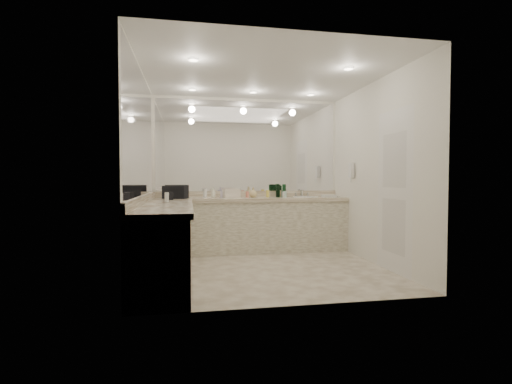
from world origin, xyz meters
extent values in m
plane|color=beige|center=(0.00, 0.00, 0.00)|extent=(3.20, 3.20, 0.00)
plane|color=white|center=(0.00, 0.00, 2.60)|extent=(3.20, 3.20, 0.00)
cube|color=white|center=(0.00, 1.50, 1.30)|extent=(3.20, 0.02, 2.60)
cube|color=white|center=(-1.60, 0.00, 1.30)|extent=(0.02, 3.00, 2.60)
cube|color=white|center=(1.60, 0.00, 1.30)|extent=(0.02, 3.00, 2.60)
cube|color=#ECE6CE|center=(0.00, 1.20, 0.42)|extent=(3.20, 0.60, 0.84)
cube|color=beige|center=(0.00, 1.19, 0.87)|extent=(3.20, 0.64, 0.06)
cube|color=#ECE6CE|center=(-1.30, -0.30, 0.42)|extent=(0.60, 2.40, 0.84)
cube|color=beige|center=(-1.29, -0.30, 0.87)|extent=(0.64, 2.42, 0.06)
cube|color=beige|center=(0.00, 1.48, 0.95)|extent=(3.20, 0.04, 0.10)
cube|color=beige|center=(-1.58, 0.00, 0.95)|extent=(0.04, 3.00, 0.10)
cube|color=white|center=(0.00, 1.49, 1.77)|extent=(3.12, 0.01, 1.55)
cube|color=white|center=(-1.59, 0.00, 1.77)|extent=(0.01, 2.92, 1.55)
cylinder|color=white|center=(0.95, 1.20, 0.90)|extent=(0.44, 0.44, 0.03)
cube|color=silver|center=(0.95, 1.41, 0.97)|extent=(0.24, 0.16, 0.14)
cube|color=white|center=(1.56, 0.70, 1.35)|extent=(0.06, 0.10, 0.24)
cube|color=white|center=(1.59, -0.50, 1.05)|extent=(0.02, 0.82, 2.10)
cube|color=black|center=(-1.22, 1.14, 1.00)|extent=(0.42, 0.34, 0.21)
cube|color=black|center=(-1.30, 0.75, 0.96)|extent=(0.13, 0.22, 0.11)
cube|color=beige|center=(-0.33, 1.16, 0.98)|extent=(0.29, 0.22, 0.15)
cube|color=white|center=(1.35, 1.15, 0.92)|extent=(0.23, 0.16, 0.04)
cylinder|color=white|center=(-1.30, 0.12, 0.96)|extent=(0.05, 0.05, 0.13)
imported|color=white|center=(-0.61, 1.29, 0.99)|extent=(0.08, 0.08, 0.18)
imported|color=silver|center=(-0.46, 1.21, 0.98)|extent=(0.10, 0.10, 0.17)
imported|color=#D5BF80|center=(0.05, 1.24, 0.99)|extent=(0.18, 0.18, 0.17)
cylinder|color=#124821|center=(0.47, 1.20, 1.00)|extent=(0.06, 0.06, 0.21)
cylinder|color=#124821|center=(0.59, 1.25, 1.01)|extent=(0.06, 0.06, 0.22)
cylinder|color=#124821|center=(0.48, 1.26, 1.01)|extent=(0.07, 0.07, 0.21)
cylinder|color=#124821|center=(0.51, 1.34, 1.01)|extent=(0.07, 0.07, 0.21)
cylinder|color=#124821|center=(0.54, 1.35, 1.00)|extent=(0.07, 0.07, 0.19)
cylinder|color=#E0B28C|center=(0.51, 1.27, 0.96)|extent=(0.06, 0.06, 0.12)
cylinder|color=white|center=(-0.75, 1.30, 0.97)|extent=(0.06, 0.06, 0.14)
cylinder|color=#E57F66|center=(-0.06, 1.21, 0.95)|extent=(0.05, 0.05, 0.10)
cylinder|color=silver|center=(0.57, 1.27, 0.95)|extent=(0.06, 0.06, 0.10)
cylinder|color=#F2D84C|center=(0.31, 1.27, 0.96)|extent=(0.05, 0.05, 0.12)
cylinder|color=silver|center=(0.58, 1.16, 0.95)|extent=(0.06, 0.06, 0.11)
cylinder|color=white|center=(0.56, 1.16, 0.94)|extent=(0.05, 0.05, 0.09)
camera|label=1|loc=(-1.01, -4.87, 1.21)|focal=26.00mm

